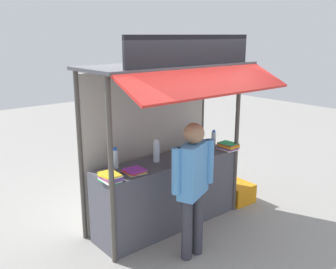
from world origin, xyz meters
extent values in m
plane|color=gray|center=(0.00, 0.00, 0.00)|extent=(20.00, 20.00, 0.00)
cube|color=#4C4C56|center=(0.00, 0.00, 0.47)|extent=(2.10, 0.56, 0.94)
cylinder|color=#4C4742|center=(-1.05, -0.28, 1.08)|extent=(0.06, 0.06, 2.16)
cylinder|color=#4C4742|center=(1.05, -0.28, 1.08)|extent=(0.06, 0.06, 2.16)
cylinder|color=#4C4742|center=(-1.05, 0.42, 1.08)|extent=(0.06, 0.06, 2.16)
cylinder|color=#4C4742|center=(1.05, 0.42, 1.08)|extent=(0.06, 0.06, 2.16)
cube|color=#B7B2A8|center=(0.00, 0.42, 1.06)|extent=(2.06, 0.04, 2.11)
cube|color=#3F3F44|center=(0.00, -0.03, 2.18)|extent=(2.30, 0.90, 0.04)
cube|color=red|center=(0.00, -0.73, 2.05)|extent=(2.26, 0.51, 0.26)
cube|color=black|center=(0.00, -0.43, 2.38)|extent=(1.89, 0.04, 0.35)
cylinder|color=#59544C|center=(0.00, -0.38, 2.08)|extent=(1.99, 0.02, 0.02)
cylinder|color=silver|center=(-0.69, 0.19, 1.06)|extent=(0.07, 0.07, 0.23)
cylinder|color=blue|center=(-0.69, 0.19, 1.19)|extent=(0.05, 0.05, 0.03)
cylinder|color=silver|center=(0.96, 0.08, 1.05)|extent=(0.07, 0.07, 0.21)
cylinder|color=blue|center=(0.96, 0.08, 1.16)|extent=(0.04, 0.04, 0.03)
cylinder|color=silver|center=(-0.15, 0.05, 1.07)|extent=(0.08, 0.08, 0.27)
cylinder|color=white|center=(-0.15, 0.05, 1.23)|extent=(0.06, 0.06, 0.04)
cylinder|color=silver|center=(0.54, 0.13, 1.07)|extent=(0.08, 0.08, 0.27)
cylinder|color=white|center=(0.54, 0.13, 1.22)|extent=(0.05, 0.05, 0.04)
cube|color=white|center=(-0.62, -0.11, 0.95)|extent=(0.25, 0.25, 0.01)
cube|color=yellow|center=(-0.62, -0.10, 0.96)|extent=(0.24, 0.25, 0.01)
cube|color=red|center=(-0.63, -0.11, 0.97)|extent=(0.25, 0.25, 0.01)
cube|color=purple|center=(-0.62, -0.11, 0.98)|extent=(0.24, 0.24, 0.01)
cube|color=orange|center=(0.97, -0.19, 0.94)|extent=(0.20, 0.26, 0.01)
cube|color=white|center=(0.96, -0.21, 0.95)|extent=(0.23, 0.27, 0.01)
cube|color=purple|center=(0.97, -0.20, 0.97)|extent=(0.22, 0.27, 0.01)
cube|color=green|center=(0.97, -0.20, 0.98)|extent=(0.21, 0.26, 0.01)
cube|color=red|center=(0.97, -0.20, 0.99)|extent=(0.21, 0.26, 0.01)
cube|color=yellow|center=(0.97, -0.21, 1.00)|extent=(0.21, 0.26, 0.01)
cube|color=orange|center=(0.97, -0.20, 1.01)|extent=(0.21, 0.26, 0.01)
cube|color=red|center=(0.97, -0.20, 1.02)|extent=(0.21, 0.26, 0.01)
cube|color=green|center=(0.97, -0.19, 1.03)|extent=(0.21, 0.26, 0.01)
cube|color=green|center=(-0.99, -0.15, 0.95)|extent=(0.20, 0.27, 0.01)
cube|color=white|center=(-0.99, -0.15, 0.96)|extent=(0.20, 0.27, 0.01)
cube|color=purple|center=(-0.97, -0.15, 0.96)|extent=(0.18, 0.26, 0.01)
cube|color=yellow|center=(-0.97, -0.14, 0.97)|extent=(0.20, 0.27, 0.01)
cube|color=blue|center=(-0.97, -0.15, 0.99)|extent=(0.20, 0.27, 0.01)
cube|color=purple|center=(-0.98, -0.14, 1.00)|extent=(0.20, 0.27, 0.01)
cube|color=yellow|center=(-0.98, -0.14, 1.00)|extent=(0.20, 0.27, 0.01)
cube|color=white|center=(-0.97, -0.14, 1.01)|extent=(0.20, 0.27, 0.01)
cube|color=yellow|center=(-0.98, -0.14, 1.02)|extent=(0.20, 0.27, 0.01)
cylinder|color=#332D23|center=(-0.60, -0.38, 2.02)|extent=(0.01, 0.01, 0.10)
cylinder|color=olive|center=(-0.60, -0.38, 1.95)|extent=(0.04, 0.04, 0.04)
ellipsoid|color=yellow|center=(-0.57, -0.39, 1.86)|extent=(0.05, 0.10, 0.17)
ellipsoid|color=yellow|center=(-0.59, -0.37, 1.86)|extent=(0.06, 0.07, 0.18)
ellipsoid|color=yellow|center=(-0.61, -0.36, 1.86)|extent=(0.07, 0.04, 0.17)
ellipsoid|color=yellow|center=(-0.62, -0.37, 1.86)|extent=(0.06, 0.07, 0.18)
ellipsoid|color=yellow|center=(-0.63, -0.38, 1.86)|extent=(0.04, 0.09, 0.17)
ellipsoid|color=yellow|center=(-0.62, -0.40, 1.86)|extent=(0.07, 0.07, 0.18)
ellipsoid|color=yellow|center=(-0.60, -0.41, 1.86)|extent=(0.09, 0.04, 0.17)
ellipsoid|color=yellow|center=(-0.59, -0.39, 1.86)|extent=(0.06, 0.06, 0.18)
cylinder|color=#332D23|center=(-0.28, -0.38, 2.00)|extent=(0.01, 0.01, 0.13)
cylinder|color=olive|center=(-0.28, -0.38, 1.92)|extent=(0.04, 0.04, 0.04)
ellipsoid|color=yellow|center=(-0.26, -0.38, 1.84)|extent=(0.03, 0.06, 0.14)
ellipsoid|color=yellow|center=(-0.27, -0.36, 1.84)|extent=(0.07, 0.04, 0.14)
ellipsoid|color=yellow|center=(-0.29, -0.37, 1.84)|extent=(0.05, 0.06, 0.15)
ellipsoid|color=yellow|center=(-0.30, -0.40, 1.84)|extent=(0.06, 0.06, 0.15)
ellipsoid|color=yellow|center=(-0.27, -0.40, 1.84)|extent=(0.07, 0.04, 0.14)
cylinder|color=#383842|center=(-0.37, -0.77, 0.39)|extent=(0.12, 0.12, 0.78)
cylinder|color=#383842|center=(-0.19, -0.77, 0.39)|extent=(0.12, 0.12, 0.78)
cube|color=#4C8CCC|center=(-0.28, -0.77, 1.08)|extent=(0.50, 0.36, 0.61)
cylinder|color=#4C8CCC|center=(-0.54, -0.77, 1.13)|extent=(0.10, 0.10, 0.52)
cylinder|color=#4C8CCC|center=(-0.02, -0.77, 1.13)|extent=(0.10, 0.10, 0.52)
sphere|color=#936B4C|center=(-0.28, -0.77, 1.51)|extent=(0.23, 0.23, 0.23)
cube|color=orange|center=(1.32, -0.13, 0.15)|extent=(0.44, 0.44, 0.29)
camera|label=1|loc=(-3.09, -3.66, 2.56)|focal=40.66mm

